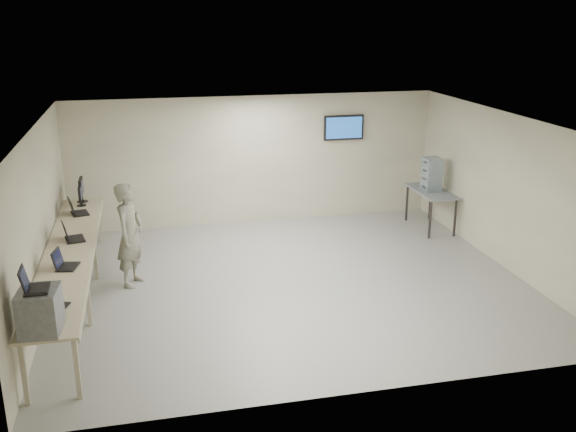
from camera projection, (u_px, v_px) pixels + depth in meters
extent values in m
cube|color=#9F9F9B|center=(291.00, 282.00, 11.18)|extent=(8.00, 7.00, 0.01)
cube|color=silver|center=(291.00, 122.00, 10.32)|extent=(8.00, 7.00, 0.01)
cube|color=beige|center=(255.00, 160.00, 14.00)|extent=(8.00, 0.01, 2.80)
cube|color=beige|center=(358.00, 290.00, 7.50)|extent=(8.00, 0.01, 2.80)
cube|color=beige|center=(39.00, 222.00, 9.91)|extent=(0.01, 7.00, 2.80)
cube|color=beige|center=(506.00, 191.00, 11.59)|extent=(0.01, 7.00, 2.80)
cube|color=#302C2C|center=(343.00, 127.00, 14.20)|extent=(0.15, 0.04, 0.15)
cube|color=black|center=(344.00, 127.00, 14.17)|extent=(0.90, 0.06, 0.55)
cube|color=#1A4D9D|center=(344.00, 128.00, 14.13)|extent=(0.82, 0.01, 0.47)
cube|color=beige|center=(69.00, 251.00, 10.15)|extent=(0.75, 6.00, 0.04)
cube|color=#BAB196|center=(94.00, 251.00, 10.24)|extent=(0.02, 6.00, 0.06)
cube|color=#BAB196|center=(24.00, 373.00, 7.58)|extent=(0.06, 0.06, 0.86)
cube|color=#BAB196|center=(77.00, 367.00, 7.71)|extent=(0.06, 0.06, 0.86)
cube|color=#BAB196|center=(45.00, 303.00, 9.39)|extent=(0.06, 0.06, 0.86)
cube|color=#BAB196|center=(88.00, 299.00, 9.52)|extent=(0.06, 0.06, 0.86)
cube|color=#BAB196|center=(59.00, 259.00, 11.06)|extent=(0.06, 0.06, 0.86)
cube|color=#BAB196|center=(95.00, 256.00, 11.19)|extent=(0.06, 0.06, 0.86)
cube|color=#BAB196|center=(70.00, 224.00, 12.87)|extent=(0.06, 0.06, 0.86)
cube|color=#BAB196|center=(101.00, 222.00, 13.00)|extent=(0.06, 0.06, 0.86)
cube|color=gray|center=(40.00, 311.00, 7.50)|extent=(0.49, 0.55, 0.53)
cube|color=black|center=(37.00, 289.00, 7.41)|extent=(0.27, 0.37, 0.02)
cube|color=black|center=(23.00, 279.00, 7.34)|extent=(0.08, 0.35, 0.26)
cube|color=black|center=(25.00, 279.00, 7.35)|extent=(0.06, 0.30, 0.22)
cube|color=black|center=(57.00, 308.00, 8.16)|extent=(0.33, 0.39, 0.02)
cube|color=black|center=(46.00, 299.00, 8.10)|extent=(0.16, 0.31, 0.23)
cube|color=black|center=(47.00, 299.00, 8.10)|extent=(0.13, 0.27, 0.20)
cube|color=black|center=(68.00, 267.00, 9.45)|extent=(0.34, 0.42, 0.02)
cube|color=black|center=(57.00, 258.00, 9.38)|extent=(0.14, 0.36, 0.27)
cube|color=black|center=(58.00, 258.00, 9.39)|extent=(0.11, 0.31, 0.22)
cube|color=black|center=(75.00, 239.00, 10.60)|extent=(0.37, 0.45, 0.02)
cube|color=black|center=(65.00, 231.00, 10.52)|extent=(0.15, 0.39, 0.29)
cube|color=black|center=(66.00, 231.00, 10.53)|extent=(0.12, 0.34, 0.24)
cube|color=black|center=(80.00, 213.00, 11.95)|extent=(0.38, 0.46, 0.02)
cube|color=black|center=(71.00, 206.00, 11.87)|extent=(0.17, 0.38, 0.29)
cube|color=black|center=(72.00, 206.00, 11.88)|extent=(0.13, 0.33, 0.24)
cylinder|color=black|center=(82.00, 205.00, 12.45)|extent=(0.18, 0.18, 0.01)
cube|color=black|center=(81.00, 201.00, 12.43)|extent=(0.04, 0.03, 0.15)
cube|color=black|center=(80.00, 192.00, 12.37)|extent=(0.05, 0.41, 0.27)
cube|color=black|center=(82.00, 192.00, 12.38)|extent=(0.00, 0.37, 0.23)
cylinder|color=black|center=(83.00, 202.00, 12.69)|extent=(0.21, 0.21, 0.02)
cube|color=black|center=(82.00, 197.00, 12.67)|extent=(0.04, 0.03, 0.17)
cube|color=black|center=(81.00, 187.00, 12.60)|extent=(0.05, 0.48, 0.32)
cube|color=black|center=(83.00, 187.00, 12.61)|extent=(0.00, 0.44, 0.27)
imported|color=slate|center=(130.00, 235.00, 10.83)|extent=(0.66, 0.78, 1.80)
cube|color=slate|center=(431.00, 191.00, 13.71)|extent=(0.66, 1.42, 0.04)
cube|color=#302C2C|center=(430.00, 220.00, 13.21)|extent=(0.04, 0.04, 0.81)
cube|color=#302C2C|center=(407.00, 203.00, 14.34)|extent=(0.04, 0.04, 0.81)
cube|color=#302C2C|center=(455.00, 218.00, 13.33)|extent=(0.04, 0.04, 0.81)
cube|color=#302C2C|center=(430.00, 202.00, 14.46)|extent=(0.04, 0.04, 0.81)
cube|color=#8898A5|center=(431.00, 186.00, 13.67)|extent=(0.34, 0.38, 0.18)
cube|color=#8898A5|center=(432.00, 178.00, 13.61)|extent=(0.34, 0.38, 0.18)
cube|color=#8898A5|center=(432.00, 170.00, 13.56)|extent=(0.34, 0.38, 0.18)
cube|color=#8898A5|center=(433.00, 162.00, 13.50)|extent=(0.34, 0.38, 0.18)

